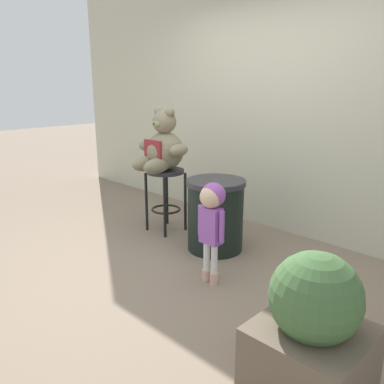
% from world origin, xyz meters
% --- Properties ---
extents(ground_plane, '(24.00, 24.00, 0.00)m').
position_xyz_m(ground_plane, '(0.00, 0.00, 0.00)').
color(ground_plane, '#816E5C').
extents(building_wall, '(7.07, 0.30, 3.90)m').
position_xyz_m(building_wall, '(0.00, 1.81, 1.95)').
color(building_wall, beige).
rests_on(building_wall, ground_plane).
extents(bar_stool_with_teddy, '(0.41, 0.41, 0.70)m').
position_xyz_m(bar_stool_with_teddy, '(-0.72, 0.75, 0.51)').
color(bar_stool_with_teddy, '#28272D').
rests_on(bar_stool_with_teddy, ground_plane).
extents(teddy_bear, '(0.64, 0.57, 0.67)m').
position_xyz_m(teddy_bear, '(-0.72, 0.72, 0.95)').
color(teddy_bear, '#7C7459').
rests_on(teddy_bear, bar_stool_with_teddy).
extents(child_walking, '(0.27, 0.22, 0.86)m').
position_xyz_m(child_walking, '(0.46, 0.19, 0.62)').
color(child_walking, '#D1A492').
rests_on(child_walking, ground_plane).
extents(trash_bin, '(0.58, 0.58, 0.71)m').
position_xyz_m(trash_bin, '(0.02, 0.74, 0.36)').
color(trash_bin, black).
rests_on(trash_bin, ground_plane).
extents(planter_with_shrub, '(0.57, 0.57, 0.79)m').
position_xyz_m(planter_with_shrub, '(1.63, -0.31, 0.36)').
color(planter_with_shrub, brown).
rests_on(planter_with_shrub, ground_plane).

